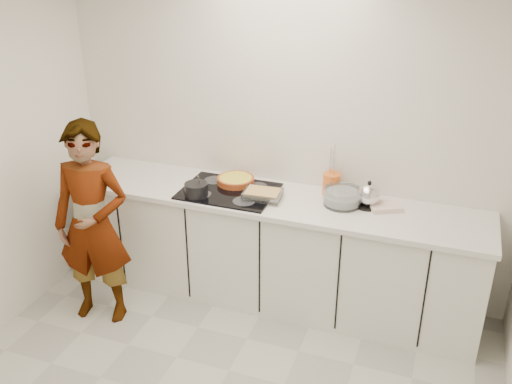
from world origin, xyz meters
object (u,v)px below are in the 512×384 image
(baking_dish, at_px, (263,194))
(cook, at_px, (93,225))
(saucepan, at_px, (196,190))
(kettle, at_px, (368,196))
(hob, at_px, (229,191))
(mixing_bowl, at_px, (342,197))
(utensil_crock, at_px, (331,184))
(tart_dish, at_px, (236,180))

(baking_dish, bearing_deg, cook, -151.74)
(saucepan, height_order, kettle, kettle)
(hob, bearing_deg, saucepan, -139.07)
(mixing_bowl, distance_m, utensil_crock, 0.20)
(saucepan, distance_m, kettle, 1.28)
(mixing_bowl, relative_size, kettle, 1.46)
(tart_dish, bearing_deg, saucepan, -121.70)
(utensil_crock, bearing_deg, kettle, -21.20)
(utensil_crock, bearing_deg, cook, -151.34)
(hob, height_order, saucepan, saucepan)
(cook, bearing_deg, kettle, 11.10)
(saucepan, height_order, utensil_crock, saucepan)
(hob, xyz_separation_m, utensil_crock, (0.75, 0.23, 0.08))
(mixing_bowl, bearing_deg, kettle, 11.50)
(saucepan, relative_size, utensil_crock, 1.18)
(baking_dish, height_order, kettle, kettle)
(saucepan, xyz_separation_m, utensil_crock, (0.95, 0.40, 0.02))
(baking_dish, bearing_deg, hob, 173.72)
(mixing_bowl, xyz_separation_m, cook, (-1.70, -0.71, -0.18))
(saucepan, height_order, cook, cook)
(utensil_crock, distance_m, cook, 1.81)
(hob, bearing_deg, cook, -142.61)
(tart_dish, distance_m, mixing_bowl, 0.88)
(hob, relative_size, cook, 0.46)
(mixing_bowl, bearing_deg, utensil_crock, 127.37)
(hob, xyz_separation_m, saucepan, (-0.20, -0.17, 0.06))
(baking_dish, distance_m, mixing_bowl, 0.59)
(hob, relative_size, tart_dish, 1.86)
(tart_dish, xyz_separation_m, utensil_crock, (0.76, 0.09, 0.04))
(mixing_bowl, bearing_deg, baking_dish, -169.36)
(baking_dish, bearing_deg, mixing_bowl, 10.64)
(hob, xyz_separation_m, tart_dish, (-0.00, 0.15, 0.03))
(saucepan, bearing_deg, cook, -143.77)
(tart_dish, bearing_deg, baking_dish, -31.50)
(saucepan, bearing_deg, utensil_crock, 22.92)
(mixing_bowl, xyz_separation_m, kettle, (0.18, 0.04, 0.03))
(saucepan, bearing_deg, baking_dish, 15.83)
(kettle, height_order, cook, cook)
(tart_dish, distance_m, cook, 1.15)
(hob, relative_size, saucepan, 3.59)
(cook, bearing_deg, hob, 26.86)
(baking_dish, height_order, mixing_bowl, mixing_bowl)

